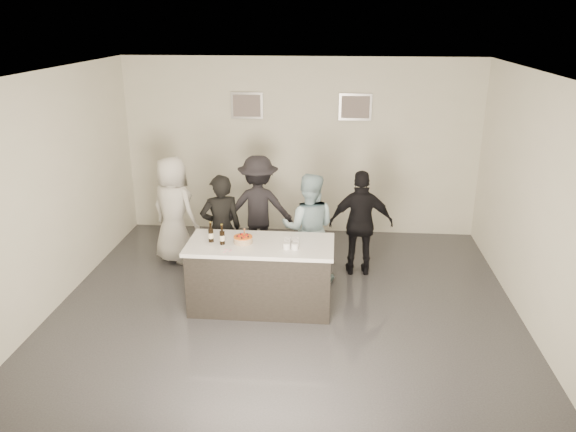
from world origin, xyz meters
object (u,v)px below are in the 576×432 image
at_px(cake, 243,240).
at_px(person_guest_right, 361,223).
at_px(bar_counter, 261,275).
at_px(person_guest_left, 174,210).
at_px(person_main_blue, 309,228).
at_px(person_main_black, 221,229).
at_px(person_guest_back, 259,208).
at_px(beer_bottle_a, 211,232).
at_px(beer_bottle_b, 222,235).

bearing_deg(cake, person_guest_right, 36.73).
distance_m(bar_counter, person_guest_left, 2.07).
bearing_deg(person_guest_right, person_main_blue, 19.03).
distance_m(cake, person_guest_right, 1.92).
distance_m(bar_counter, person_main_black, 1.02).
bearing_deg(person_guest_back, beer_bottle_a, 72.32).
bearing_deg(beer_bottle_a, beer_bottle_b, -23.21).
distance_m(person_main_black, person_guest_right, 2.01).
bearing_deg(person_guest_back, cake, 86.76).
relative_size(bar_counter, cake, 7.71).
xyz_separation_m(bar_counter, person_main_black, (-0.65, 0.72, 0.34)).
bearing_deg(cake, person_main_black, 120.78).
bearing_deg(person_guest_right, beer_bottle_a, 28.49).
bearing_deg(bar_counter, person_guest_back, 98.63).
bearing_deg(person_guest_left, bar_counter, 165.19).
relative_size(person_main_black, person_guest_left, 0.96).
bearing_deg(person_main_blue, person_guest_right, -156.76).
bearing_deg(person_guest_left, person_main_blue, -166.59).
relative_size(beer_bottle_a, person_guest_right, 0.17).
height_order(beer_bottle_b, person_guest_back, person_guest_back).
xyz_separation_m(beer_bottle_a, beer_bottle_b, (0.16, -0.07, 0.00)).
relative_size(cake, person_main_blue, 0.15).
bearing_deg(person_main_blue, beer_bottle_a, 37.78).
bearing_deg(beer_bottle_a, cake, 0.31).
height_order(bar_counter, person_guest_back, person_guest_back).
distance_m(person_main_black, person_main_blue, 1.23).
relative_size(bar_counter, person_main_blue, 1.17).
height_order(cake, beer_bottle_a, beer_bottle_a).
xyz_separation_m(bar_counter, person_guest_right, (1.32, 1.14, 0.33)).
height_order(beer_bottle_a, beer_bottle_b, same).
relative_size(person_main_black, person_guest_back, 0.96).
relative_size(beer_bottle_b, person_main_blue, 0.16).
xyz_separation_m(bar_counter, cake, (-0.22, -0.01, 0.49)).
bearing_deg(cake, person_guest_back, 90.79).
relative_size(beer_bottle_b, person_main_black, 0.16).
bearing_deg(person_main_blue, cake, 49.52).
height_order(beer_bottle_b, person_guest_right, person_guest_right).
xyz_separation_m(beer_bottle_a, person_guest_right, (1.95, 1.15, -0.25)).
distance_m(beer_bottle_b, person_main_black, 0.84).
height_order(beer_bottle_a, person_guest_left, person_guest_left).
distance_m(beer_bottle_b, person_guest_left, 1.79).
height_order(bar_counter, person_main_blue, person_main_blue).
distance_m(cake, beer_bottle_a, 0.42).
relative_size(cake, beer_bottle_a, 0.93).
bearing_deg(person_main_black, person_guest_back, -136.68).
relative_size(cake, person_guest_back, 0.15).
bearing_deg(person_guest_left, beer_bottle_b, 153.09).
bearing_deg(person_main_black, person_guest_left, -58.63).
height_order(person_main_black, person_main_blue, person_main_blue).
bearing_deg(person_guest_left, beer_bottle_a, 149.99).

